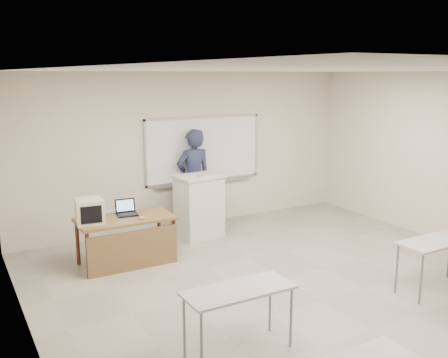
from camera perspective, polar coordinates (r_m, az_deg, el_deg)
floor at (r=6.94m, az=11.10°, el=-13.56°), size 7.00×8.00×0.01m
whiteboard at (r=9.86m, az=-2.33°, el=3.32°), size 2.48×0.10×1.31m
student_desks at (r=5.82m, az=20.24°, el=-12.02°), size 4.40×2.20×0.73m
instructor_desk at (r=7.94m, az=-10.91°, el=-5.92°), size 1.49×0.75×0.75m
podium at (r=9.15m, az=-2.85°, el=-3.12°), size 0.82×0.60×1.16m
crt_monitor at (r=7.79m, az=-15.13°, el=-3.55°), size 0.40×0.45×0.38m
laptop at (r=8.13m, az=-11.14°, el=-3.63°), size 0.32×0.30×0.24m
mouse at (r=7.86m, az=-9.38°, el=-4.40°), size 0.11×0.08×0.04m
keyboard at (r=8.98m, az=-1.69°, el=0.44°), size 0.43×0.15×0.02m
presenter at (r=9.68m, az=-3.50°, el=0.05°), size 0.71×0.47×1.93m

